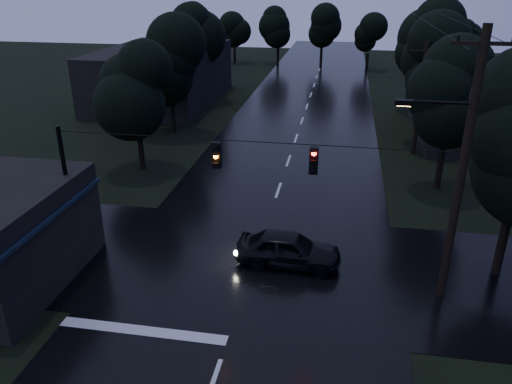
% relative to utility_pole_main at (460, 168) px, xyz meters
% --- Properties ---
extents(main_road, '(12.00, 120.00, 0.02)m').
position_rel_utility_pole_main_xyz_m(main_road, '(-7.41, 19.00, -5.26)').
color(main_road, black).
rests_on(main_road, ground).
extents(cross_street, '(60.00, 9.00, 0.02)m').
position_rel_utility_pole_main_xyz_m(cross_street, '(-7.41, 1.00, -5.26)').
color(cross_street, black).
rests_on(cross_street, ground).
extents(building_far_right, '(10.00, 14.00, 4.40)m').
position_rel_utility_pole_main_xyz_m(building_far_right, '(6.59, 23.00, -3.06)').
color(building_far_right, black).
rests_on(building_far_right, ground).
extents(building_far_left, '(10.00, 16.00, 5.00)m').
position_rel_utility_pole_main_xyz_m(building_far_left, '(-21.41, 29.00, -2.76)').
color(building_far_left, black).
rests_on(building_far_left, ground).
extents(utility_pole_main, '(3.50, 0.30, 10.00)m').
position_rel_utility_pole_main_xyz_m(utility_pole_main, '(0.00, 0.00, 0.00)').
color(utility_pole_main, black).
rests_on(utility_pole_main, ground).
extents(utility_pole_far, '(2.00, 0.30, 7.50)m').
position_rel_utility_pole_main_xyz_m(utility_pole_far, '(0.89, 17.00, -1.38)').
color(utility_pole_far, black).
rests_on(utility_pole_far, ground).
extents(anchor_pole_left, '(0.18, 0.18, 6.00)m').
position_rel_utility_pole_main_xyz_m(anchor_pole_left, '(-14.91, 0.00, -2.26)').
color(anchor_pole_left, black).
rests_on(anchor_pole_left, ground).
extents(span_signals, '(15.00, 0.37, 1.12)m').
position_rel_utility_pole_main_xyz_m(span_signals, '(-6.85, -0.01, -0.01)').
color(span_signals, black).
rests_on(span_signals, ground).
extents(tree_left_a, '(3.92, 3.92, 8.26)m').
position_rel_utility_pole_main_xyz_m(tree_left_a, '(-16.41, 11.00, -0.02)').
color(tree_left_a, black).
rests_on(tree_left_a, ground).
extents(tree_left_b, '(4.20, 4.20, 8.85)m').
position_rel_utility_pole_main_xyz_m(tree_left_b, '(-17.01, 19.00, 0.36)').
color(tree_left_b, black).
rests_on(tree_left_b, ground).
extents(tree_left_c, '(4.48, 4.48, 9.44)m').
position_rel_utility_pole_main_xyz_m(tree_left_c, '(-17.61, 29.00, 0.74)').
color(tree_left_c, black).
rests_on(tree_left_c, ground).
extents(tree_right_a, '(4.20, 4.20, 8.85)m').
position_rel_utility_pole_main_xyz_m(tree_right_a, '(1.59, 11.00, 0.36)').
color(tree_right_a, black).
rests_on(tree_right_a, ground).
extents(tree_right_b, '(4.48, 4.48, 9.44)m').
position_rel_utility_pole_main_xyz_m(tree_right_b, '(2.19, 19.00, 0.74)').
color(tree_right_b, black).
rests_on(tree_right_b, ground).
extents(tree_right_c, '(4.76, 4.76, 10.03)m').
position_rel_utility_pole_main_xyz_m(tree_right_c, '(2.79, 29.00, 1.11)').
color(tree_right_c, black).
rests_on(tree_right_c, ground).
extents(car, '(4.45, 1.94, 1.49)m').
position_rel_utility_pole_main_xyz_m(car, '(-5.94, 1.24, -4.51)').
color(car, black).
rests_on(car, ground).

